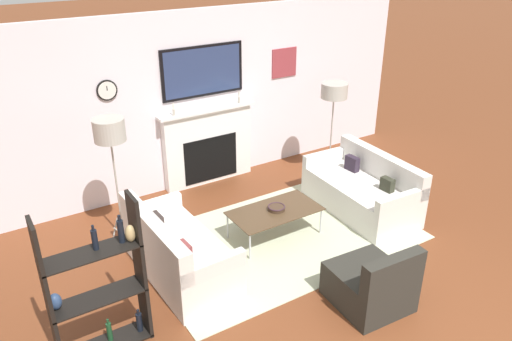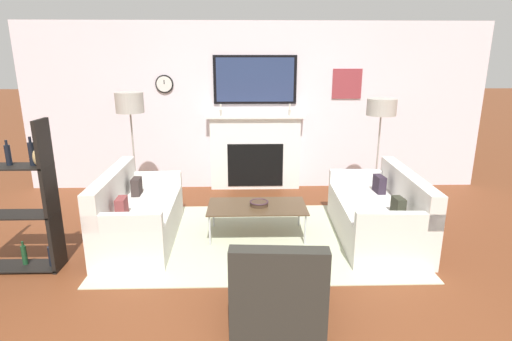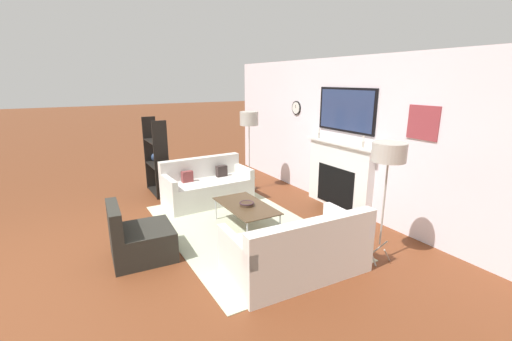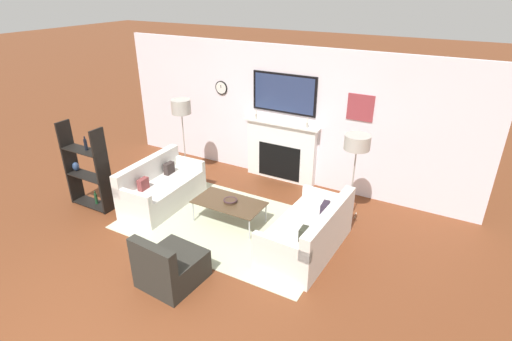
% 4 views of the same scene
% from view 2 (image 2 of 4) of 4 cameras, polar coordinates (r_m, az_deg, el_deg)
% --- Properties ---
extents(fireplace_wall, '(7.55, 0.28, 2.70)m').
position_cam_2_polar(fireplace_wall, '(6.63, -0.12, 7.99)').
color(fireplace_wall, silver).
rests_on(fireplace_wall, ground_plane).
extents(area_rug, '(3.52, 2.19, 0.01)m').
position_cam_2_polar(area_rug, '(4.94, 0.47, -9.59)').
color(area_rug, beige).
rests_on(area_rug, ground_plane).
extents(couch_left, '(0.83, 1.65, 0.85)m').
position_cam_2_polar(couch_left, '(4.99, -16.56, -6.27)').
color(couch_left, silver).
rests_on(couch_left, ground_plane).
extents(couch_right, '(0.95, 1.74, 0.82)m').
position_cam_2_polar(couch_right, '(5.08, 17.16, -6.05)').
color(couch_right, silver).
rests_on(couch_right, ground_plane).
extents(armchair, '(0.78, 0.82, 0.78)m').
position_cam_2_polar(armchair, '(3.42, 3.10, -16.96)').
color(armchair, '#2B2924').
rests_on(armchair, ground_plane).
extents(coffee_table, '(1.19, 0.64, 0.39)m').
position_cam_2_polar(coffee_table, '(4.87, 0.14, -5.28)').
color(coffee_table, '#4C3823').
rests_on(coffee_table, ground_plane).
extents(decorative_bowl, '(0.23, 0.23, 0.06)m').
position_cam_2_polar(decorative_bowl, '(4.85, 0.42, -4.69)').
color(decorative_bowl, '#422F20').
rests_on(decorative_bowl, coffee_table).
extents(floor_lamp_left, '(0.38, 0.38, 1.68)m').
position_cam_2_polar(floor_lamp_left, '(5.83, -17.61, 8.99)').
color(floor_lamp_left, '#9E998E').
rests_on(floor_lamp_left, ground_plane).
extents(floor_lamp_right, '(0.41, 0.41, 1.59)m').
position_cam_2_polar(floor_lamp_right, '(5.93, 17.49, 8.41)').
color(floor_lamp_right, '#9E998E').
rests_on(floor_lamp_right, ground_plane).
extents(shelf_unit, '(0.88, 0.28, 1.56)m').
position_cam_2_polar(shelf_unit, '(4.68, -31.79, -3.79)').
color(shelf_unit, black).
rests_on(shelf_unit, ground_plane).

